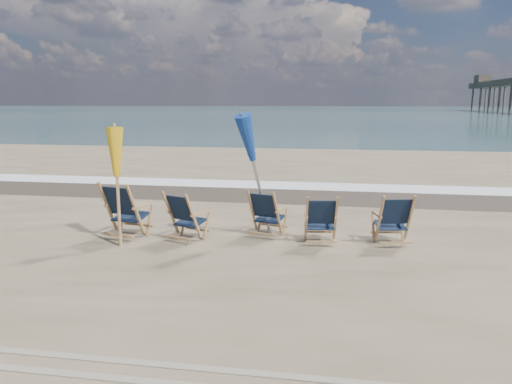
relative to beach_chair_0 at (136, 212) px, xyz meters
The scene contains 10 objects.
ocean 126.17m from the beach_chair_0, 89.03° to the left, with size 400.00×400.00×0.00m, color #3E6367.
surf_foam 6.81m from the beach_chair_0, 71.71° to the left, with size 200.00×1.40×0.01m, color silver.
wet_sand_strip 5.42m from the beach_chair_0, 66.71° to the left, with size 200.00×2.60×0.00m, color #42362A.
beach_chair_0 is the anchor object (origin of this frame).
beach_chair_1 1.08m from the beach_chair_0, ahead, with size 0.59×0.67×0.93m, color black, non-canonical shape.
beach_chair_2 2.55m from the beach_chair_0, 12.46° to the left, with size 0.58×0.66×0.91m, color black, non-canonical shape.
beach_chair_3 3.56m from the beach_chair_0, ahead, with size 0.57×0.65×0.90m, color black, non-canonical shape.
beach_chair_4 4.83m from the beach_chair_0, ahead, with size 0.60×0.67×0.94m, color black, non-canonical shape.
umbrella_yellow 1.04m from the beach_chair_0, 125.95° to the right, with size 0.30×0.30×2.04m.
umbrella_blue 2.57m from the beach_chair_0, 14.09° to the left, with size 0.30×0.30×2.41m.
Camera 1 is at (1.48, -6.37, 2.49)m, focal length 35.00 mm.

